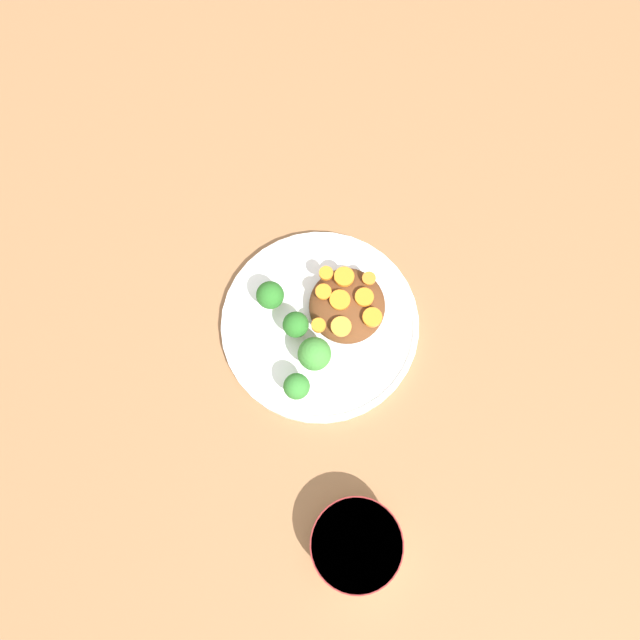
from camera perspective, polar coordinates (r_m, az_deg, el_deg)
name	(u,v)px	position (r m, az deg, el deg)	size (l,w,h in m)	color
ground_plane	(320,326)	(0.87, 0.00, -0.54)	(4.00, 4.00, 0.00)	#8C603D
plate	(320,324)	(0.86, 0.00, -0.37)	(0.27, 0.27, 0.02)	white
dip_bowl	(356,544)	(0.81, 3.31, -19.76)	(0.11, 0.11, 0.05)	white
stew_mound	(347,306)	(0.84, 2.49, 1.33)	(0.10, 0.11, 0.04)	#5B3319
broccoli_floret_0	(296,325)	(0.82, -2.23, -0.49)	(0.03, 0.03, 0.05)	#759E51
broccoli_floret_1	(297,387)	(0.80, -2.14, -6.13)	(0.03, 0.03, 0.05)	#7FA85B
broccoli_floret_2	(313,354)	(0.81, -0.66, -3.12)	(0.04, 0.04, 0.06)	#759E51
broccoli_floret_3	(270,295)	(0.84, -4.57, 2.25)	(0.04, 0.04, 0.05)	#7FA85B
carrot_slice_0	(341,327)	(0.81, 1.94, -0.61)	(0.03, 0.03, 0.00)	orange
carrot_slice_1	(344,277)	(0.83, 2.22, 3.97)	(0.03, 0.03, 0.01)	orange
carrot_slice_2	(369,278)	(0.84, 4.50, 3.82)	(0.02, 0.02, 0.00)	orange
carrot_slice_3	(321,326)	(0.81, 0.11, -0.52)	(0.02, 0.02, 0.01)	orange
carrot_slice_4	(340,300)	(0.82, 1.83, 1.85)	(0.03, 0.03, 0.00)	orange
carrot_slice_5	(321,291)	(0.83, 0.08, 2.63)	(0.02, 0.02, 0.00)	orange
carrot_slice_6	(372,317)	(0.82, 4.80, 0.25)	(0.03, 0.03, 0.01)	orange
carrot_slice_7	(324,273)	(0.83, 0.39, 4.32)	(0.02, 0.02, 0.01)	orange
carrot_slice_8	(364,297)	(0.83, 4.06, 2.09)	(0.03, 0.03, 0.01)	orange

